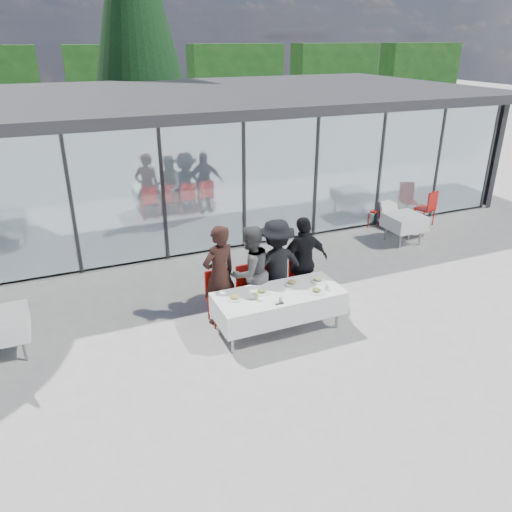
{
  "coord_description": "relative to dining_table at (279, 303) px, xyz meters",
  "views": [
    {
      "loc": [
        -3.21,
        -6.68,
        4.83
      ],
      "look_at": [
        0.15,
        1.2,
        1.06
      ],
      "focal_mm": 35.0,
      "sensor_mm": 36.0,
      "label": 1
    }
  ],
  "objects": [
    {
      "name": "plate_b",
      "position": [
        -0.27,
        0.13,
        0.24
      ],
      "size": [
        0.29,
        0.29,
        0.07
      ],
      "color": "white",
      "rests_on": "dining_table"
    },
    {
      "name": "diner_c",
      "position": [
        0.27,
        0.69,
        0.37
      ],
      "size": [
        1.23,
        1.23,
        1.83
      ],
      "primitive_type": "imported",
      "rotation": [
        0.0,
        0.0,
        3.1
      ],
      "color": "black",
      "rests_on": "ground"
    },
    {
      "name": "diner_chair_d",
      "position": [
        0.84,
        0.75,
        -0.0
      ],
      "size": [
        0.44,
        0.44,
        0.97
      ],
      "color": "#B7130C",
      "rests_on": "ground"
    },
    {
      "name": "folded_eyeglasses",
      "position": [
        -0.17,
        -0.37,
        0.22
      ],
      "size": [
        0.14,
        0.03,
        0.01
      ],
      "primitive_type": "cube",
      "color": "black",
      "rests_on": "dining_table"
    },
    {
      "name": "diner_a",
      "position": [
        -0.85,
        0.69,
        0.4
      ],
      "size": [
        0.87,
        0.87,
        1.88
      ],
      "primitive_type": "imported",
      "rotation": [
        0.0,
        0.0,
        3.46
      ],
      "color": "black",
      "rests_on": "ground"
    },
    {
      "name": "diner_chair_b",
      "position": [
        -0.25,
        0.75,
        -0.0
      ],
      "size": [
        0.44,
        0.44,
        0.97
      ],
      "color": "#B7130C",
      "rests_on": "ground"
    },
    {
      "name": "plate_d",
      "position": [
        0.86,
        0.13,
        0.24
      ],
      "size": [
        0.29,
        0.29,
        0.07
      ],
      "color": "white",
      "rests_on": "dining_table"
    },
    {
      "name": "diner_chair_c",
      "position": [
        0.27,
        0.75,
        -0.0
      ],
      "size": [
        0.44,
        0.44,
        0.97
      ],
      "color": "#B7130C",
      "rests_on": "ground"
    },
    {
      "name": "spare_chair_b",
      "position": [
        6.16,
        3.33,
        -0.0
      ],
      "size": [
        0.55,
        0.55,
        0.97
      ],
      "color": "#B7130C",
      "rests_on": "ground"
    },
    {
      "name": "conifer_tree",
      "position": [
        0.33,
        12.77,
        5.45
      ],
      "size": [
        4.0,
        4.0,
        10.5
      ],
      "color": "#382316",
      "rests_on": "ground"
    },
    {
      "name": "treeline",
      "position": [
        -2.17,
        27.77,
        1.66
      ],
      "size": [
        62.5,
        2.0,
        4.4
      ],
      "color": "black",
      "rests_on": "ground"
    },
    {
      "name": "lounger",
      "position": [
        5.22,
        3.33,
        -0.28
      ],
      "size": [
        0.81,
        1.41,
        0.72
      ],
      "color": "silver",
      "rests_on": "ground"
    },
    {
      "name": "plate_c",
      "position": [
        0.37,
        0.21,
        0.24
      ],
      "size": [
        0.29,
        0.29,
        0.07
      ],
      "color": "white",
      "rests_on": "dining_table"
    },
    {
      "name": "spare_table_right",
      "position": [
        4.7,
        2.53,
        0.02
      ],
      "size": [
        0.86,
        0.86,
        0.74
      ],
      "color": "white",
      "rests_on": "ground"
    },
    {
      "name": "drinking_glasses",
      "position": [
        0.36,
        -0.27,
        0.26
      ],
      "size": [
        1.01,
        0.14,
        0.1
      ],
      "color": "silver",
      "rests_on": "dining_table"
    },
    {
      "name": "diner_b",
      "position": [
        -0.25,
        0.69,
        0.35
      ],
      "size": [
        1.09,
        1.09,
        1.78
      ],
      "primitive_type": "imported",
      "rotation": [
        0.0,
        0.0,
        3.45
      ],
      "color": "#4C4C4C",
      "rests_on": "ground"
    },
    {
      "name": "diner_d",
      "position": [
        0.84,
        0.69,
        0.36
      ],
      "size": [
        1.11,
        1.11,
        1.8
      ],
      "primitive_type": "imported",
      "rotation": [
        0.0,
        0.0,
        3.19
      ],
      "color": "black",
      "rests_on": "ground"
    },
    {
      "name": "spare_chair_a",
      "position": [
        4.67,
        4.04,
        -0.0
      ],
      "size": [
        0.6,
        0.6,
        0.97
      ],
      "color": "#B7130C",
      "rests_on": "ground"
    },
    {
      "name": "pavilion",
      "position": [
        1.84,
        7.94,
        1.61
      ],
      "size": [
        14.8,
        8.8,
        3.44
      ],
      "color": "gray",
      "rests_on": "ground"
    },
    {
      "name": "plate_a",
      "position": [
        -0.79,
        0.1,
        0.24
      ],
      "size": [
        0.29,
        0.29,
        0.07
      ],
      "color": "white",
      "rests_on": "dining_table"
    },
    {
      "name": "spare_table_left",
      "position": [
        -4.47,
        1.07,
        0.02
      ],
      "size": [
        0.86,
        0.86,
        0.74
      ],
      "color": "white",
      "rests_on": "ground"
    },
    {
      "name": "juice_bottle",
      "position": [
        -0.46,
        -0.09,
        0.28
      ],
      "size": [
        0.06,
        0.06,
        0.15
      ],
      "primitive_type": "cylinder",
      "color": "#9CC853",
      "rests_on": "dining_table"
    },
    {
      "name": "dining_table",
      "position": [
        0.0,
        0.0,
        0.0
      ],
      "size": [
        2.26,
        0.96,
        0.75
      ],
      "color": "white",
      "rests_on": "ground"
    },
    {
      "name": "ground",
      "position": [
        -0.17,
        -0.23,
        -0.54
      ],
      "size": [
        90.0,
        90.0,
        0.0
      ],
      "primitive_type": "plane",
      "color": "#9E9C96",
      "rests_on": "ground"
    },
    {
      "name": "diner_chair_a",
      "position": [
        -0.85,
        0.75,
        -0.0
      ],
      "size": [
        0.44,
        0.44,
        0.97
      ],
      "color": "#B7130C",
      "rests_on": "ground"
    },
    {
      "name": "plate_extra",
      "position": [
        0.62,
        -0.22,
        0.24
      ],
      "size": [
        0.29,
        0.29,
        0.07
      ],
      "color": "white",
      "rests_on": "dining_table"
    }
  ]
}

